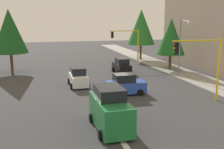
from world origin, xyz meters
The scene contains 13 objects.
ground_plane centered at (0.00, 0.00, 0.00)m, with size 120.00×120.00×0.00m, color #353538.
sidewalk_kerb centered at (-5.00, 10.50, 0.07)m, with size 80.00×4.00×0.15m, color gray.
lane_arrow_near centered at (11.51, -3.00, 0.01)m, with size 2.40×1.10×1.10m.
traffic_signal_far_left centered at (-14.00, 5.65, 3.82)m, with size 0.36×4.59×5.38m.
traffic_signal_near_left centered at (6.00, 5.66, 3.87)m, with size 0.36×4.59×5.45m.
street_lamp_curbside centered at (-3.61, 9.20, 4.35)m, with size 2.15×0.28×7.00m.
tree_roadside_far centered at (-18.00, 9.50, 5.66)m, with size 4.70×4.70×8.60m.
tree_opposite_side centered at (-12.00, -11.00, 5.46)m, with size 4.54×4.54×8.31m.
tree_roadside_mid centered at (-8.00, 10.00, 4.67)m, with size 3.91×3.91×7.12m.
delivery_van_green centered at (9.72, -3.19, 1.28)m, with size 4.80×2.22×2.77m.
car_black centered at (-8.02, 3.03, 0.90)m, with size 3.90×1.95×1.98m.
car_blue centered at (2.00, 0.33, 0.90)m, with size 2.08×3.67×1.98m.
car_white centered at (-2.46, -3.53, 0.90)m, with size 3.86×2.00×1.98m.
Camera 1 is at (26.26, -7.52, 7.14)m, focal length 44.18 mm.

